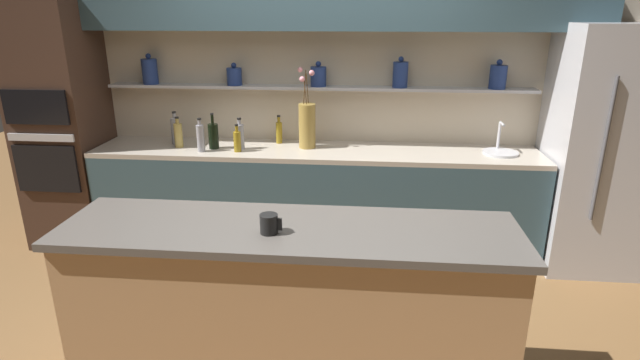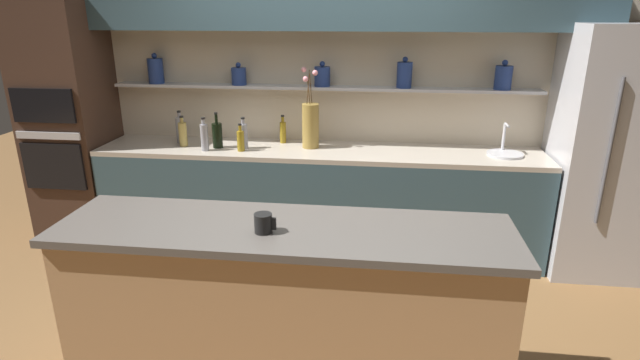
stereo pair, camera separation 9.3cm
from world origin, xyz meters
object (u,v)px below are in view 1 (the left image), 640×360
at_px(oven_tower, 63,126).
at_px(coffee_mug, 269,224).
at_px(bottle_spirit_4, 178,135).
at_px(bottle_spirit_0, 240,136).
at_px(bottle_oil_5, 237,141).
at_px(sink_fixture, 500,151).
at_px(bottle_spirit_3, 176,130).
at_px(bottle_oil_1, 279,132).
at_px(flower_vase, 307,124).
at_px(bottle_wine_6, 213,136).
at_px(bottle_spirit_2, 201,137).
at_px(refrigerator, 599,151).

xyz_separation_m(oven_tower, coffee_mug, (2.20, -1.89, -0.01)).
bearing_deg(oven_tower, bottle_spirit_4, -1.79).
xyz_separation_m(bottle_spirit_0, bottle_oil_5, (-0.01, -0.08, -0.02)).
distance_m(sink_fixture, bottle_oil_5, 2.17).
bearing_deg(bottle_spirit_3, coffee_mug, -58.35).
bearing_deg(bottle_spirit_3, bottle_oil_1, 7.03).
bearing_deg(bottle_spirit_0, bottle_oil_1, 38.44).
bearing_deg(bottle_oil_5, bottle_spirit_0, 86.25).
distance_m(flower_vase, coffee_mug, 1.95).
relative_size(bottle_oil_5, bottle_wine_6, 0.76).
bearing_deg(bottle_oil_1, bottle_spirit_4, -165.61).
xyz_separation_m(oven_tower, bottle_spirit_2, (1.29, -0.15, -0.04)).
xyz_separation_m(bottle_oil_1, coffee_mug, (0.31, -2.07, 0.05)).
distance_m(flower_vase, bottle_oil_5, 0.60).
bearing_deg(bottle_oil_5, bottle_wine_6, 161.15).
height_order(flower_vase, bottle_spirit_0, flower_vase).
xyz_separation_m(flower_vase, bottle_oil_1, (-0.26, 0.13, -0.10)).
height_order(refrigerator, bottle_oil_1, refrigerator).
height_order(bottle_spirit_4, bottle_oil_5, bottle_spirit_4).
height_order(refrigerator, bottle_spirit_4, refrigerator).
relative_size(refrigerator, flower_vase, 2.89).
distance_m(bottle_spirit_0, bottle_oil_5, 0.08).
xyz_separation_m(flower_vase, bottle_spirit_2, (-0.86, -0.21, -0.08)).
xyz_separation_m(bottle_oil_1, bottle_spirit_3, (-0.90, -0.11, 0.02)).
xyz_separation_m(refrigerator, bottle_spirit_4, (-3.45, 0.00, 0.05)).
bearing_deg(sink_fixture, coffee_mug, -129.22).
bearing_deg(oven_tower, bottle_spirit_2, -6.76).
relative_size(bottle_spirit_3, bottle_oil_5, 1.23).
bearing_deg(bottle_oil_5, flower_vase, 18.03).
bearing_deg(oven_tower, bottle_oil_1, 5.49).
bearing_deg(flower_vase, sink_fixture, -1.54).
distance_m(refrigerator, bottle_oil_1, 2.62).
bearing_deg(bottle_wine_6, sink_fixture, 1.52).
xyz_separation_m(bottle_oil_1, bottle_oil_5, (-0.30, -0.31, -0.01)).
xyz_separation_m(bottle_spirit_4, coffee_mug, (1.15, -1.86, 0.04)).
bearing_deg(bottle_wine_6, bottle_spirit_2, -127.42).
height_order(oven_tower, bottle_spirit_3, oven_tower).
xyz_separation_m(bottle_oil_1, bottle_spirit_2, (-0.60, -0.33, 0.02)).
bearing_deg(bottle_spirit_4, coffee_mug, -58.31).
relative_size(sink_fixture, bottle_wine_6, 0.93).
xyz_separation_m(bottle_spirit_2, coffee_mug, (0.91, -1.74, 0.03)).
height_order(oven_tower, bottle_spirit_0, oven_tower).
relative_size(bottle_oil_1, bottle_spirit_4, 0.94).
distance_m(bottle_spirit_2, bottle_spirit_4, 0.26).
bearing_deg(coffee_mug, bottle_spirit_4, 121.69).
bearing_deg(coffee_mug, bottle_oil_5, 109.08).
xyz_separation_m(bottle_spirit_3, bottle_spirit_4, (0.06, -0.10, -0.01)).
bearing_deg(bottle_spirit_2, coffee_mug, -62.32).
xyz_separation_m(oven_tower, bottle_oil_5, (1.59, -0.13, -0.06)).
height_order(sink_fixture, bottle_wine_6, bottle_wine_6).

